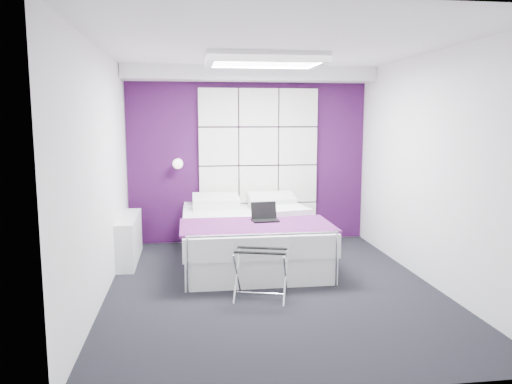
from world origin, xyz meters
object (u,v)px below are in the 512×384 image
Objects in this scene: wall_lamp at (178,163)px; luggage_rack at (261,274)px; radiator at (129,239)px; laptop at (265,216)px; nightstand at (201,205)px; bed at (251,237)px.

wall_lamp is 2.72m from luggage_rack.
luggage_rack is (0.88, -2.39, -0.96)m from wall_lamp.
wall_lamp is 1.35m from radiator.
laptop is (1.71, -0.60, 0.37)m from radiator.
radiator is 3.77× the size of laptop.
luggage_rack is at bearing -105.47° from laptop.
nightstand is at bearing 119.47° from luggage_rack.
luggage_rack is at bearing -76.76° from nightstand.
nightstand is at bearing -7.04° from wall_lamp.
wall_lamp is 0.30× the size of nightstand.
luggage_rack is 1.12m from laptop.
bed reaches higher than radiator.
radiator is 1.60m from bed.
laptop is (1.07, -1.36, -0.55)m from wall_lamp.
laptop is at bearing 95.37° from luggage_rack.
radiator is 1.85m from laptop.
nightstand is (-0.62, 0.97, 0.28)m from bed.
wall_lamp is at bearing 132.97° from bed.
laptop is at bearing -69.49° from bed.
wall_lamp reaches higher than luggage_rack.
radiator is 1.24m from nightstand.
bed reaches higher than nightstand.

